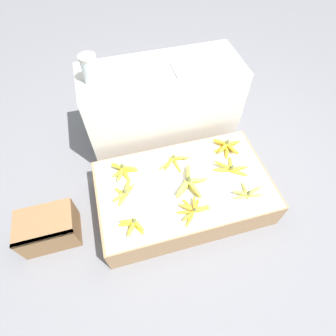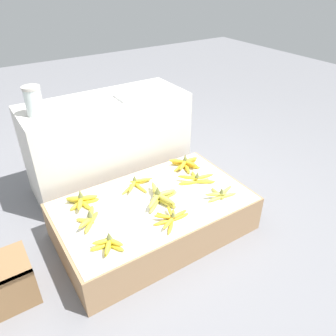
# 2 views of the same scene
# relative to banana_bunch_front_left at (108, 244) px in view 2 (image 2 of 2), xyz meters

# --- Properties ---
(ground_plane) EXTENTS (10.00, 10.00, 0.00)m
(ground_plane) POSITION_rel_banana_bunch_front_left_xyz_m (0.41, 0.22, -0.29)
(ground_plane) COLOR slate
(display_platform) EXTENTS (1.25, 0.74, 0.26)m
(display_platform) POSITION_rel_banana_bunch_front_left_xyz_m (0.41, 0.22, -0.16)
(display_platform) COLOR #997551
(display_platform) RESTS_ON ground_plane
(back_vendor_table) EXTENTS (1.23, 0.50, 0.72)m
(back_vendor_table) POSITION_rel_banana_bunch_front_left_xyz_m (0.44, 0.94, 0.07)
(back_vendor_table) COLOR beige
(back_vendor_table) RESTS_ON ground_plane
(banana_bunch_front_left) EXTENTS (0.17, 0.13, 0.10)m
(banana_bunch_front_left) POSITION_rel_banana_bunch_front_left_xyz_m (0.00, 0.00, 0.00)
(banana_bunch_front_left) COLOR yellow
(banana_bunch_front_left) RESTS_ON display_platform
(banana_bunch_front_midleft) EXTENTS (0.24, 0.21, 0.08)m
(banana_bunch_front_midleft) POSITION_rel_banana_bunch_front_left_xyz_m (0.40, 0.00, -0.01)
(banana_bunch_front_midleft) COLOR gold
(banana_bunch_front_midleft) RESTS_ON display_platform
(banana_bunch_front_midright) EXTENTS (0.22, 0.15, 0.08)m
(banana_bunch_front_midright) POSITION_rel_banana_bunch_front_left_xyz_m (0.81, 0.02, -0.01)
(banana_bunch_front_midright) COLOR gold
(banana_bunch_front_midright) RESTS_ON display_platform
(banana_bunch_middle_left) EXTENTS (0.18, 0.19, 0.10)m
(banana_bunch_middle_left) POSITION_rel_banana_bunch_front_left_xyz_m (-0.01, 0.25, 0.00)
(banana_bunch_middle_left) COLOR gold
(banana_bunch_middle_left) RESTS_ON display_platform
(banana_bunch_middle_midleft) EXTENTS (0.27, 0.29, 0.11)m
(banana_bunch_middle_midleft) POSITION_rel_banana_bunch_front_left_xyz_m (0.45, 0.20, 0.00)
(banana_bunch_middle_midleft) COLOR gold
(banana_bunch_middle_midleft) RESTS_ON display_platform
(banana_bunch_middle_midright) EXTENTS (0.26, 0.21, 0.09)m
(banana_bunch_middle_midright) POSITION_rel_banana_bunch_front_left_xyz_m (0.78, 0.25, -0.00)
(banana_bunch_middle_midright) COLOR yellow
(banana_bunch_middle_midright) RESTS_ON display_platform
(banana_bunch_back_left) EXTENTS (0.21, 0.21, 0.11)m
(banana_bunch_back_left) POSITION_rel_banana_bunch_front_left_xyz_m (0.01, 0.44, 0.00)
(banana_bunch_back_left) COLOR yellow
(banana_bunch_back_left) RESTS_ON display_platform
(banana_bunch_back_midleft) EXTENTS (0.26, 0.17, 0.08)m
(banana_bunch_back_midleft) POSITION_rel_banana_bunch_front_left_xyz_m (0.40, 0.42, -0.01)
(banana_bunch_back_midleft) COLOR gold
(banana_bunch_back_midleft) RESTS_ON display_platform
(banana_bunch_back_midright) EXTENTS (0.24, 0.21, 0.10)m
(banana_bunch_back_midright) POSITION_rel_banana_bunch_front_left_xyz_m (0.83, 0.45, -0.00)
(banana_bunch_back_midright) COLOR gold
(banana_bunch_back_midright) RESTS_ON display_platform
(glass_jar) EXTENTS (0.11, 0.11, 0.19)m
(glass_jar) POSITION_rel_banana_bunch_front_left_xyz_m (-0.05, 0.92, 0.52)
(glass_jar) COLOR silver
(glass_jar) RESTS_ON back_vendor_table
(foam_tray_white) EXTENTS (0.23, 0.19, 0.02)m
(foam_tray_white) POSITION_rel_banana_bunch_front_left_xyz_m (0.63, 0.88, 0.43)
(foam_tray_white) COLOR white
(foam_tray_white) RESTS_ON back_vendor_table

